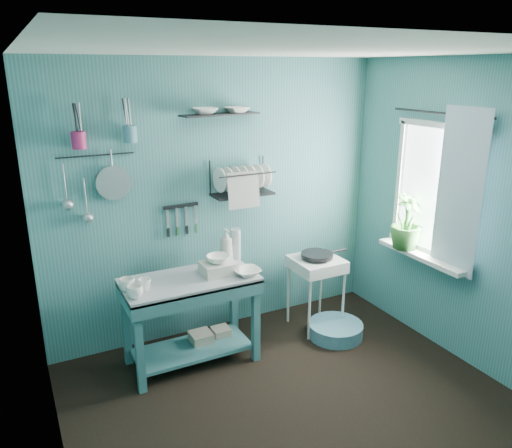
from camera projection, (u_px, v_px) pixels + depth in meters
name	position (u px, v px, depth m)	size (l,w,h in m)	color
floor	(303.00, 413.00, 3.64)	(3.20, 3.20, 0.00)	black
ceiling	(315.00, 50.00, 2.89)	(3.20, 3.20, 0.00)	silver
wall_back	(219.00, 201.00, 4.54)	(3.20, 3.20, 0.00)	#366D6F
wall_front	(512.00, 371.00, 1.99)	(3.20, 3.20, 0.00)	#366D6F
wall_left	(46.00, 302.00, 2.57)	(3.00, 3.00, 0.00)	#366D6F
wall_right	(478.00, 220.00, 3.96)	(3.00, 3.00, 0.00)	#366D6F
work_counter	(191.00, 321.00, 4.16)	(1.09, 0.54, 0.77)	#33676B
mug_left	(135.00, 292.00, 3.69)	(0.12, 0.12, 0.10)	white
mug_mid	(145.00, 285.00, 3.82)	(0.10, 0.10, 0.09)	white
mug_right	(127.00, 284.00, 3.82)	(0.12, 0.12, 0.10)	white
wash_tub	(218.00, 268.00, 4.13)	(0.28, 0.22, 0.10)	beige
tub_bowl	(218.00, 259.00, 4.10)	(0.20, 0.20, 0.06)	white
soap_bottle	(226.00, 246.00, 4.36)	(0.12, 0.12, 0.30)	beige
water_bottle	(236.00, 244.00, 4.42)	(0.09, 0.09, 0.28)	#A3B1B5
counter_bowl	(247.00, 272.00, 4.11)	(0.22, 0.22, 0.05)	white
hotplate_stand	(315.00, 293.00, 4.77)	(0.44, 0.44, 0.70)	silver
frying_pan	(317.00, 255.00, 4.65)	(0.30, 0.30, 0.04)	black
knife_strip	(181.00, 206.00, 4.35)	(0.32, 0.02, 0.03)	black
dish_rack	(242.00, 178.00, 4.44)	(0.55, 0.24, 0.32)	black
upper_shelf	(220.00, 114.00, 4.21)	(0.70, 0.18, 0.01)	black
shelf_bowl_left	(205.00, 115.00, 4.16)	(0.21, 0.21, 0.05)	white
shelf_bowl_right	(237.00, 108.00, 4.27)	(0.20, 0.20, 0.05)	white
utensil_cup_magenta	(79.00, 140.00, 3.77)	(0.11, 0.11, 0.13)	#AE2056
utensil_cup_teal	(130.00, 134.00, 3.94)	(0.11, 0.11, 0.13)	teal
colander	(114.00, 183.00, 4.01)	(0.28, 0.28, 0.03)	#A5A8AD
ladle_outer	(65.00, 183.00, 3.85)	(0.01, 0.01, 0.30)	#A5A8AD
ladle_inner	(85.00, 197.00, 3.95)	(0.01, 0.01, 0.30)	#A5A8AD
hook_rail	(96.00, 155.00, 3.91)	(0.01, 0.01, 0.60)	black
window_glass	(436.00, 190.00, 4.29)	(1.10, 1.10, 0.00)	white
windowsill	(422.00, 256.00, 4.43)	(0.16, 0.95, 0.04)	silver
curtain	(459.00, 193.00, 3.99)	(1.35, 1.35, 0.00)	silver
curtain_rod	(440.00, 113.00, 4.07)	(0.02, 0.02, 1.05)	black
potted_plant	(407.00, 221.00, 4.48)	(0.29, 0.29, 0.51)	#316B2A
storage_tin_large	(201.00, 344.00, 4.33)	(0.18, 0.18, 0.22)	gray
storage_tin_small	(221.00, 338.00, 4.45)	(0.15, 0.15, 0.20)	gray
floor_basin	(336.00, 330.00, 4.66)	(0.51, 0.51, 0.13)	teal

